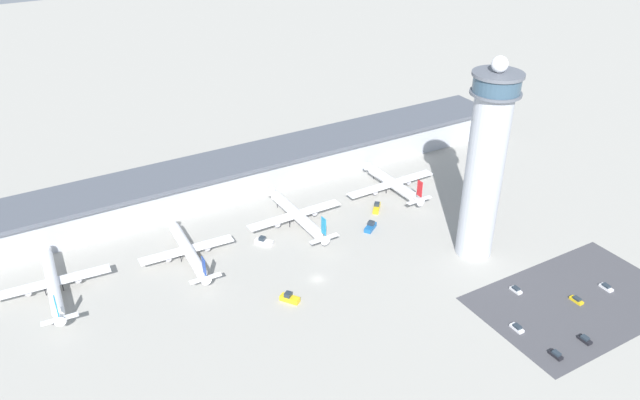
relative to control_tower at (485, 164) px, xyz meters
The scene contains 18 objects.
ground_plane 66.28m from the control_tower, 166.60° to the left, with size 1000.00×1000.00×0.00m, color #9E9B93.
terminal_building 103.47m from the control_tower, 123.61° to the left, with size 260.09×25.00×13.90m.
control_tower is the anchor object (origin of this frame).
parking_lot_surface 51.28m from the control_tower, 75.62° to the right, with size 64.00×40.00×0.01m, color #424247.
airplane_gate_alpha 142.94m from the control_tower, 159.71° to the left, with size 35.77×41.89×12.16m.
airplane_gate_bravo 103.27m from the control_tower, 152.89° to the left, with size 32.79×39.58×12.02m.
airplane_gate_charlie 71.13m from the control_tower, 134.47° to the left, with size 37.88×41.32×13.24m.
airplane_gate_delta 58.18m from the control_tower, 88.88° to the left, with size 40.82×36.25×12.53m.
service_truck_catering 54.22m from the control_tower, 107.10° to the left, with size 6.87×7.38×2.52m.
service_truck_fuel 76.33m from the control_tower, behind, with size 5.54×6.46×2.99m.
service_truck_baggage 80.95m from the control_tower, 146.27° to the left, with size 5.90×6.55×2.73m.
service_truck_water 50.18m from the control_tower, 127.35° to the left, with size 6.71×5.69×3.06m.
car_navy_sedan 50.92m from the control_tower, 76.48° to the right, with size 1.76×4.32×1.55m.
car_blue_compact 41.43m from the control_tower, 98.45° to the right, with size 1.77×4.08×1.43m.
car_silver_sedan 60.92m from the control_tower, 93.90° to the right, with size 1.87×4.02×1.50m.
car_green_van 52.91m from the control_tower, 114.02° to the right, with size 1.96×4.37×1.49m.
car_white_wagon 62.87m from the control_tower, 106.95° to the right, with size 1.79×4.13×1.55m.
car_maroon_suv 55.16m from the control_tower, 59.08° to the right, with size 1.93×4.46×1.46m.
Camera 1 is at (-81.79, -143.20, 123.39)m, focal length 35.00 mm.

